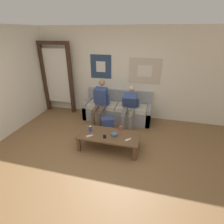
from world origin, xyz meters
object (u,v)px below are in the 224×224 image
at_px(person_seated_adult, 100,102).
at_px(pillar_candle, 121,128).
at_px(coffee_table, 109,137).
at_px(person_seated_teen, 129,106).
at_px(game_controller_near_right, 128,140).
at_px(couch, 118,110).
at_px(game_controller_near_left, 90,136).
at_px(backpack, 107,125).
at_px(cell_phone, 105,137).
at_px(ceramic_bowl, 114,134).
at_px(drink_can_blue, 90,129).

height_order(person_seated_adult, pillar_candle, person_seated_adult).
distance_m(coffee_table, person_seated_teen, 1.20).
bearing_deg(person_seated_teen, game_controller_near_right, -81.40).
bearing_deg(game_controller_near_right, couch, 110.45).
relative_size(coffee_table, game_controller_near_right, 10.26).
bearing_deg(game_controller_near_left, coffee_table, 24.76).
relative_size(backpack, game_controller_near_left, 2.96).
height_order(couch, cell_phone, couch).
relative_size(ceramic_bowl, game_controller_near_right, 1.12).
height_order(coffee_table, drink_can_blue, drink_can_blue).
bearing_deg(game_controller_near_left, ceramic_bowl, 17.39).
xyz_separation_m(couch, game_controller_near_right, (0.59, -1.57, 0.08)).
xyz_separation_m(backpack, pillar_candle, (0.44, -0.44, 0.22)).
bearing_deg(drink_can_blue, pillar_candle, 17.84).
bearing_deg(couch, game_controller_near_left, -98.30).
bearing_deg(couch, backpack, -96.63).
bearing_deg(pillar_candle, cell_phone, -127.79).
relative_size(drink_can_blue, game_controller_near_left, 0.93).
relative_size(ceramic_bowl, cell_phone, 0.96).
xyz_separation_m(person_seated_adult, pillar_candle, (0.75, -0.84, -0.25)).
bearing_deg(couch, cell_phone, -87.21).
height_order(person_seated_adult, drink_can_blue, person_seated_adult).
bearing_deg(coffee_table, ceramic_bowl, -7.65).
xyz_separation_m(ceramic_bowl, cell_phone, (-0.19, -0.09, -0.03)).
xyz_separation_m(drink_can_blue, game_controller_near_right, (0.89, -0.15, -0.05)).
relative_size(person_seated_adult, ceramic_bowl, 8.33).
height_order(ceramic_bowl, drink_can_blue, drink_can_blue).
relative_size(coffee_table, pillar_candle, 11.53).
height_order(person_seated_adult, game_controller_near_left, person_seated_adult).
bearing_deg(game_controller_near_left, backpack, 80.23).
xyz_separation_m(ceramic_bowl, game_controller_near_left, (-0.51, -0.16, -0.02)).
height_order(backpack, ceramic_bowl, ceramic_bowl).
xyz_separation_m(game_controller_near_left, cell_phone, (0.32, 0.07, -0.01)).
height_order(backpack, pillar_candle, pillar_candle).
distance_m(person_seated_teen, game_controller_near_left, 1.47).
distance_m(coffee_table, game_controller_near_right, 0.46).
relative_size(person_seated_adult, game_controller_near_left, 9.05).
bearing_deg(backpack, person_seated_teen, 42.20).
height_order(couch, person_seated_adult, person_seated_adult).
distance_m(couch, person_seated_adult, 0.66).
bearing_deg(game_controller_near_right, cell_phone, 179.83).
bearing_deg(game_controller_near_left, game_controller_near_right, 4.75).
height_order(person_seated_teen, pillar_candle, person_seated_teen).
distance_m(person_seated_teen, pillar_candle, 0.91).
xyz_separation_m(couch, coffee_table, (0.14, -1.46, 0.02)).
xyz_separation_m(coffee_table, pillar_candle, (0.21, 0.25, 0.10)).
height_order(pillar_candle, cell_phone, pillar_candle).
distance_m(person_seated_teen, ceramic_bowl, 1.18).
xyz_separation_m(person_seated_adult, backpack, (0.31, -0.40, -0.46)).
relative_size(person_seated_adult, cell_phone, 8.04).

